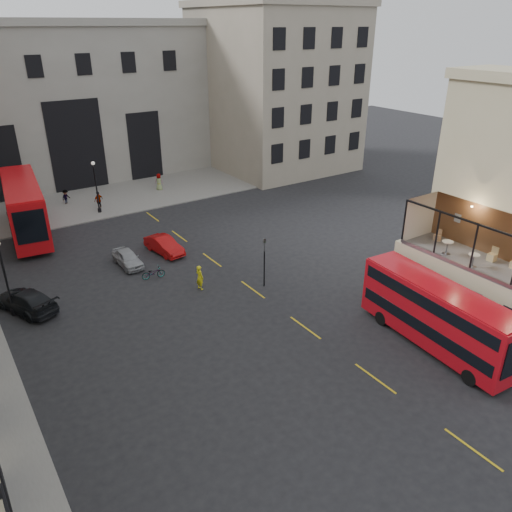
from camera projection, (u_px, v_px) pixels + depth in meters
ground at (400, 366)px, 28.12m from camera, size 140.00×140.00×0.00m
host_frontage at (477, 299)px, 30.45m from camera, size 3.00×11.00×4.50m
cafe_floor at (484, 265)px, 29.48m from camera, size 3.00×10.00×0.10m
gateway at (59, 100)px, 57.60m from camera, size 35.00×10.60×18.00m
building_right at (274, 84)px, 63.82m from camera, size 16.60×18.60×20.00m
pavement_far at (88, 202)px, 53.57m from camera, size 40.00×12.00×0.12m
traffic_light_near at (264, 256)px, 35.58m from camera, size 0.16×0.20×3.80m
traffic_light_far at (11, 228)px, 40.50m from camera, size 0.16×0.20×3.80m
street_lamp_a at (7, 283)px, 32.00m from camera, size 0.36×0.36×5.33m
street_lamp_b at (97, 190)px, 49.57m from camera, size 0.36×0.36×5.33m
bus_near at (437, 313)px, 28.94m from camera, size 3.03×10.23×4.03m
bus_far at (24, 205)px, 44.37m from camera, size 4.26×12.66×4.96m
car_a at (128, 258)px, 39.44m from camera, size 1.61×3.78×1.28m
car_b at (164, 245)px, 41.58m from camera, size 2.11×4.37×1.38m
car_c at (26, 301)px, 33.22m from camera, size 3.82×5.44×1.46m
bicycle at (153, 273)px, 37.53m from camera, size 1.82×0.89×0.91m
cyclist at (200, 277)px, 35.82m from camera, size 0.58×0.76×1.87m
pedestrian_b at (66, 197)px, 52.61m from camera, size 1.21×1.09×1.63m
pedestrian_c at (99, 200)px, 51.44m from camera, size 1.17×0.83×1.85m
pedestrian_d at (159, 182)px, 57.01m from camera, size 1.15×1.10×1.98m
cafe_table_mid at (474, 258)px, 28.94m from camera, size 0.64×0.64×0.80m
cafe_table_far at (447, 246)px, 30.53m from camera, size 0.67×0.67×0.84m
cafe_chair_c at (492, 257)px, 29.76m from camera, size 0.44×0.44×0.87m
cafe_chair_d at (437, 237)px, 32.60m from camera, size 0.41×0.41×0.75m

